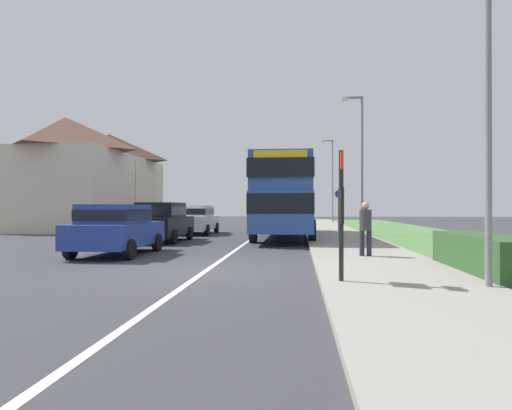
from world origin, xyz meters
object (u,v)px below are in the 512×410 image
at_px(parked_car_blue, 116,227).
at_px(bus_stop_sign, 341,206).
at_px(double_decker_bus, 284,194).
at_px(pedestrian_at_stop, 365,226).
at_px(street_lamp_near, 482,29).
at_px(parked_car_white, 196,218).
at_px(street_lamp_far, 332,176).
at_px(parked_car_black, 162,220).
at_px(street_lamp_mid, 360,156).
at_px(cycle_route_sign, 339,209).

distance_m(parked_car_blue, bus_stop_sign, 8.19).
relative_size(double_decker_bus, pedestrian_at_stop, 6.35).
bearing_deg(bus_stop_sign, street_lamp_near, -7.89).
distance_m(double_decker_bus, parked_car_white, 5.80).
relative_size(double_decker_bus, street_lamp_near, 1.29).
relative_size(double_decker_bus, street_lamp_far, 1.38).
xyz_separation_m(pedestrian_at_stop, street_lamp_far, (1.21, 27.83, 3.43)).
height_order(parked_car_blue, parked_car_white, parked_car_blue).
height_order(parked_car_blue, parked_car_black, parked_car_black).
height_order(parked_car_white, pedestrian_at_stop, pedestrian_at_stop).
bearing_deg(street_lamp_mid, street_lamp_near, -90.01).
xyz_separation_m(cycle_route_sign, street_lamp_far, (0.71, 14.41, 2.98)).
distance_m(pedestrian_at_stop, street_lamp_mid, 11.00).
height_order(pedestrian_at_stop, cycle_route_sign, cycle_route_sign).
distance_m(cycle_route_sign, street_lamp_near, 18.40).
bearing_deg(street_lamp_mid, double_decker_bus, -155.58).
bearing_deg(street_lamp_near, parked_car_white, 119.35).
height_order(double_decker_bus, street_lamp_near, street_lamp_near).
height_order(parked_car_white, cycle_route_sign, cycle_route_sign).
xyz_separation_m(bus_stop_sign, street_lamp_far, (2.33, 32.15, 2.87)).
distance_m(pedestrian_at_stop, street_lamp_near, 6.11).
distance_m(pedestrian_at_stop, bus_stop_sign, 4.51).
relative_size(bus_stop_sign, cycle_route_sign, 1.03).
height_order(parked_car_blue, street_lamp_near, street_lamp_near).
height_order(double_decker_bus, parked_car_blue, double_decker_bus).
bearing_deg(parked_car_blue, street_lamp_mid, 47.68).
height_order(parked_car_white, bus_stop_sign, bus_stop_sign).
bearing_deg(parked_car_white, street_lamp_near, -60.65).
relative_size(double_decker_bus, bus_stop_sign, 4.08).
relative_size(parked_car_blue, parked_car_white, 0.90).
bearing_deg(pedestrian_at_stop, street_lamp_mid, 82.75).
xyz_separation_m(parked_car_white, street_lamp_near, (8.95, -15.91, 3.80)).
relative_size(parked_car_black, cycle_route_sign, 1.68).
height_order(street_lamp_mid, street_lamp_far, street_lamp_far).
xyz_separation_m(street_lamp_near, street_lamp_far, (-0.12, 32.49, -0.28)).
bearing_deg(parked_car_black, cycle_route_sign, 42.47).
relative_size(parked_car_black, street_lamp_near, 0.51).
bearing_deg(street_lamp_far, bus_stop_sign, -94.14).
distance_m(double_decker_bus, bus_stop_sign, 13.08).
bearing_deg(street_lamp_near, parked_car_blue, 149.79).
distance_m(street_lamp_mid, street_lamp_far, 17.40).
xyz_separation_m(pedestrian_at_stop, bus_stop_sign, (-1.12, -4.33, 0.56)).
relative_size(parked_car_blue, pedestrian_at_stop, 2.39).
relative_size(street_lamp_near, street_lamp_mid, 1.13).
distance_m(double_decker_bus, cycle_route_sign, 5.71).
height_order(pedestrian_at_stop, street_lamp_mid, street_lamp_mid).
height_order(bus_stop_sign, street_lamp_near, street_lamp_near).
bearing_deg(street_lamp_far, parked_car_white, -118.03).
bearing_deg(street_lamp_far, cycle_route_sign, -92.84).
relative_size(parked_car_white, street_lamp_far, 0.57).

